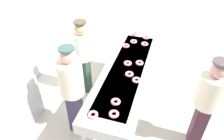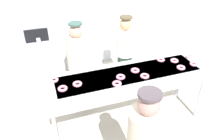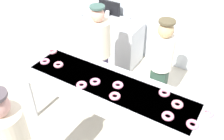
% 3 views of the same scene
% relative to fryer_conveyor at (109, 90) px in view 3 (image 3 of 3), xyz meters
% --- Properties ---
extents(ground_plane, '(16.00, 16.00, 0.00)m').
position_rel_fryer_conveyor_xyz_m(ground_plane, '(0.00, 0.00, -0.91)').
color(ground_plane, beige).
extents(fryer_conveyor, '(2.63, 0.75, 1.00)m').
position_rel_fryer_conveyor_xyz_m(fryer_conveyor, '(0.00, 0.00, 0.00)').
color(fryer_conveyor, '#B7BABF').
rests_on(fryer_conveyor, ground).
extents(strawberry_donut_0, '(0.16, 0.16, 0.04)m').
position_rel_fryer_conveyor_xyz_m(strawberry_donut_0, '(-1.11, 0.18, 0.11)').
color(strawberry_donut_0, pink).
rests_on(strawberry_donut_0, fryer_conveyor).
extents(strawberry_donut_1, '(0.16, 0.16, 0.04)m').
position_rel_fryer_conveyor_xyz_m(strawberry_donut_1, '(0.11, 0.02, 0.11)').
color(strawberry_donut_1, pink).
rests_on(strawberry_donut_1, fryer_conveyor).
extents(strawberry_donut_2, '(0.19, 0.19, 0.04)m').
position_rel_fryer_conveyor_xyz_m(strawberry_donut_2, '(-0.81, -0.04, 0.11)').
color(strawberry_donut_2, pink).
rests_on(strawberry_donut_2, fryer_conveyor).
extents(strawberry_donut_3, '(0.19, 0.19, 0.04)m').
position_rel_fryer_conveyor_xyz_m(strawberry_donut_3, '(1.19, 0.13, 0.11)').
color(strawberry_donut_3, pink).
rests_on(strawberry_donut_3, fryer_conveyor).
extents(strawberry_donut_4, '(0.19, 0.19, 0.04)m').
position_rel_fryer_conveyor_xyz_m(strawberry_donut_4, '(0.86, 0.08, 0.11)').
color(strawberry_donut_4, pink).
rests_on(strawberry_donut_4, fryer_conveyor).
extents(strawberry_donut_5, '(0.19, 0.19, 0.04)m').
position_rel_fryer_conveyor_xyz_m(strawberry_donut_5, '(-1.02, -0.07, 0.11)').
color(strawberry_donut_5, pink).
rests_on(strawberry_donut_5, fryer_conveyor).
extents(strawberry_donut_6, '(0.18, 0.18, 0.04)m').
position_rel_fryer_conveyor_xyz_m(strawberry_donut_6, '(-0.17, -0.07, 0.11)').
color(strawberry_donut_6, pink).
rests_on(strawberry_donut_6, fryer_conveyor).
extents(strawberry_donut_7, '(0.16, 0.16, 0.04)m').
position_rel_fryer_conveyor_xyz_m(strawberry_donut_7, '(0.66, 0.19, 0.11)').
color(strawberry_donut_7, pink).
rests_on(strawberry_donut_7, fryer_conveyor).
extents(strawberry_donut_8, '(0.16, 0.16, 0.04)m').
position_rel_fryer_conveyor_xyz_m(strawberry_donut_8, '(1.10, -0.11, 0.11)').
color(strawberry_donut_8, pink).
rests_on(strawberry_donut_8, fryer_conveyor).
extents(strawberry_donut_9, '(0.19, 0.19, 0.04)m').
position_rel_fryer_conveyor_xyz_m(strawberry_donut_9, '(-0.28, -0.21, 0.11)').
color(strawberry_donut_9, pink).
rests_on(strawberry_donut_9, fryer_conveyor).
extents(strawberry_donut_10, '(0.18, 0.18, 0.04)m').
position_rel_fryer_conveyor_xyz_m(strawberry_donut_10, '(0.18, -0.17, 0.11)').
color(strawberry_donut_10, pink).
rests_on(strawberry_donut_10, fryer_conveyor).
extents(strawberry_donut_11, '(0.19, 0.19, 0.04)m').
position_rel_fryer_conveyor_xyz_m(strawberry_donut_11, '(0.83, -0.14, 0.11)').
color(strawberry_donut_11, pink).
rests_on(strawberry_donut_11, fryer_conveyor).
extents(worker_baker, '(0.38, 0.38, 1.64)m').
position_rel_fryer_conveyor_xyz_m(worker_baker, '(-0.64, 0.71, 0.05)').
color(worker_baker, '#312949').
rests_on(worker_baker, ground).
extents(worker_assistant, '(0.33, 0.33, 1.57)m').
position_rel_fryer_conveyor_xyz_m(worker_assistant, '(0.32, 0.95, -0.02)').
color(worker_assistant, '#243D31').
rests_on(worker_assistant, ground).
extents(prep_counter, '(1.60, 0.58, 0.85)m').
position_rel_fryer_conveyor_xyz_m(prep_counter, '(-1.26, 1.78, -0.48)').
color(prep_counter, '#B7BABF').
rests_on(prep_counter, ground).
extents(paper_cup_0, '(0.08, 0.08, 0.11)m').
position_rel_fryer_conveyor_xyz_m(paper_cup_0, '(-1.13, 1.59, 0.00)').
color(paper_cup_0, white).
rests_on(paper_cup_0, prep_counter).
extents(paper_cup_1, '(0.08, 0.08, 0.11)m').
position_rel_fryer_conveyor_xyz_m(paper_cup_1, '(-1.70, 1.60, 0.00)').
color(paper_cup_1, white).
rests_on(paper_cup_1, prep_counter).
extents(paper_cup_2, '(0.08, 0.08, 0.11)m').
position_rel_fryer_conveyor_xyz_m(paper_cup_2, '(-1.24, 1.92, 0.00)').
color(paper_cup_2, white).
rests_on(paper_cup_2, prep_counter).
extents(paper_cup_3, '(0.08, 0.08, 0.11)m').
position_rel_fryer_conveyor_xyz_m(paper_cup_3, '(-0.81, 1.97, 0.00)').
color(paper_cup_3, white).
rests_on(paper_cup_3, prep_counter).
extents(menu_display, '(0.48, 0.04, 0.28)m').
position_rel_fryer_conveyor_xyz_m(menu_display, '(-1.26, 2.02, 0.09)').
color(menu_display, black).
rests_on(menu_display, prep_counter).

